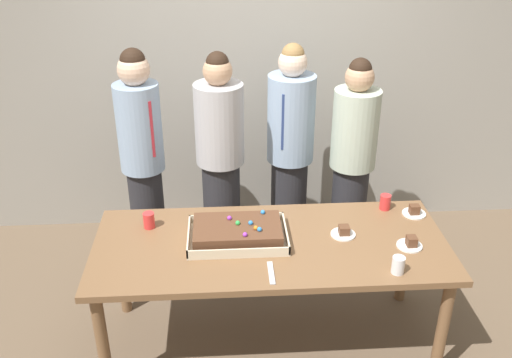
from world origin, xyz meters
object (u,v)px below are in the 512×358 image
object	(u,v)px
sheet_cake	(238,233)
drink_cup_nearest	(385,202)
plated_slice_near_left	(414,212)
person_striped_tie_right	(143,160)
cake_server_utensil	(271,273)
person_green_shirt_behind	(352,163)
drink_cup_far_end	(398,265)
party_table	(271,254)
person_serving_front	(221,165)
plated_slice_far_left	(410,244)
person_far_right_suit	(290,152)
plated_slice_near_right	(344,232)
drink_cup_middle	(149,220)

from	to	relation	value
sheet_cake	drink_cup_nearest	distance (m)	1.02
plated_slice_near_left	person_striped_tie_right	world-z (taller)	person_striped_tie_right
cake_server_utensil	person_green_shirt_behind	bearing A→B (deg)	59.21
drink_cup_far_end	cake_server_utensil	world-z (taller)	drink_cup_far_end
person_green_shirt_behind	party_table	bearing A→B (deg)	8.82
person_serving_front	person_green_shirt_behind	world-z (taller)	person_serving_front
person_serving_front	sheet_cake	bearing A→B (deg)	0.04
drink_cup_nearest	person_serving_front	distance (m)	1.17
plated_slice_far_left	person_far_right_suit	bearing A→B (deg)	117.48
sheet_cake	person_striped_tie_right	world-z (taller)	person_striped_tie_right
party_table	cake_server_utensil	world-z (taller)	cake_server_utensil
plated_slice_near_right	plated_slice_far_left	xyz separation A→B (m)	(0.37, -0.15, 0.00)
plated_slice_near_left	person_green_shirt_behind	bearing A→B (deg)	114.81
plated_slice_near_right	person_striped_tie_right	bearing A→B (deg)	147.25
person_serving_front	plated_slice_far_left	bearing A→B (deg)	43.47
sheet_cake	drink_cup_middle	xyz separation A→B (m)	(-0.54, 0.17, 0.00)
plated_slice_far_left	person_serving_front	xyz separation A→B (m)	(-1.10, 0.91, 0.10)
drink_cup_middle	person_far_right_suit	size ratio (longest dim) A/B	0.06
plated_slice_far_left	drink_cup_nearest	xyz separation A→B (m)	(-0.03, 0.44, 0.03)
plated_slice_near_right	cake_server_utensil	world-z (taller)	plated_slice_near_right
plated_slice_near_right	person_green_shirt_behind	size ratio (longest dim) A/B	0.09
drink_cup_middle	person_serving_front	bearing A→B (deg)	53.43
party_table	sheet_cake	bearing A→B (deg)	166.69
drink_cup_far_end	drink_cup_nearest	bearing A→B (deg)	80.60
plated_slice_near_left	cake_server_utensil	bearing A→B (deg)	-149.87
plated_slice_far_left	drink_cup_nearest	world-z (taller)	drink_cup_nearest
plated_slice_near_left	drink_cup_middle	distance (m)	1.68
party_table	person_far_right_suit	size ratio (longest dim) A/B	1.24
party_table	person_green_shirt_behind	size ratio (longest dim) A/B	1.29
person_far_right_suit	drink_cup_far_end	bearing A→B (deg)	41.37
person_far_right_suit	person_green_shirt_behind	bearing A→B (deg)	93.91
sheet_cake	person_green_shirt_behind	xyz separation A→B (m)	(0.86, 0.82, 0.04)
person_green_shirt_behind	person_striped_tie_right	distance (m)	1.51
plated_slice_far_left	person_serving_front	size ratio (longest dim) A/B	0.09
plated_slice_near_left	plated_slice_near_right	size ratio (longest dim) A/B	1.00
drink_cup_nearest	person_far_right_suit	bearing A→B (deg)	129.06
sheet_cake	plated_slice_near_right	xyz separation A→B (m)	(0.64, 0.01, -0.03)
drink_cup_nearest	plated_slice_near_left	bearing A→B (deg)	-26.44
person_striped_tie_right	sheet_cake	bearing A→B (deg)	0.02
sheet_cake	person_far_right_suit	distance (m)	1.07
person_serving_front	person_far_right_suit	bearing A→B (deg)	104.32
drink_cup_far_end	cake_server_utensil	distance (m)	0.69
person_far_right_suit	drink_cup_middle	bearing A→B (deg)	-26.62
drink_cup_nearest	person_striped_tie_right	distance (m)	1.70
drink_cup_nearest	drink_cup_far_end	xyz separation A→B (m)	(-0.11, -0.68, 0.00)
cake_server_utensil	person_striped_tie_right	size ratio (longest dim) A/B	0.12
party_table	drink_cup_far_end	bearing A→B (deg)	-26.75
cake_server_utensil	drink_cup_far_end	bearing A→B (deg)	-2.95
plated_slice_near_right	person_serving_front	xyz separation A→B (m)	(-0.73, 0.77, 0.10)
drink_cup_nearest	person_serving_front	size ratio (longest dim) A/B	0.06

